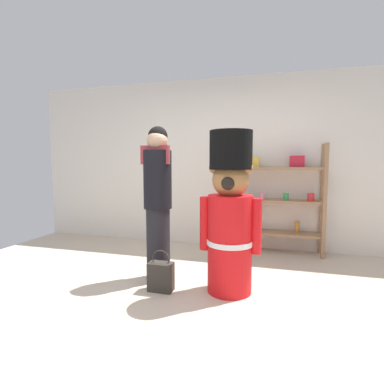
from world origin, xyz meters
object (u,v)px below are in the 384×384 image
object	(u,v)px
merchandise_shelf	(275,197)
teddy_bear_guard	(230,215)
person_shopper	(158,199)
shopping_bag	(161,276)

from	to	relation	value
merchandise_shelf	teddy_bear_guard	xyz separation A→B (m)	(-0.41, -1.54, -0.02)
teddy_bear_guard	person_shopper	bearing A→B (deg)	170.79
merchandise_shelf	shopping_bag	size ratio (longest dim) A/B	3.69
person_shopper	merchandise_shelf	bearing A→B (deg)	48.70
merchandise_shelf	teddy_bear_guard	distance (m)	1.60
merchandise_shelf	shopping_bag	distance (m)	2.14
person_shopper	shopping_bag	size ratio (longest dim) A/B	3.99
merchandise_shelf	teddy_bear_guard	size ratio (longest dim) A/B	0.97
person_shopper	shopping_bag	bearing A→B (deg)	-63.90
person_shopper	shopping_bag	distance (m)	0.83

